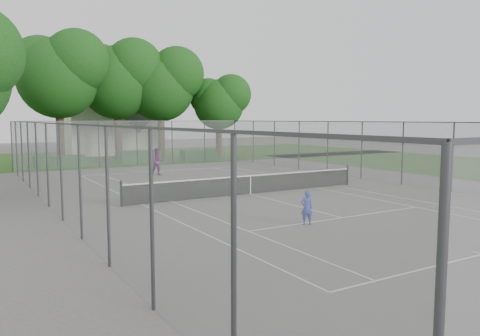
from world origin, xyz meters
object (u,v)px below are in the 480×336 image
tennis_net (250,184)px  house (108,112)px  woman_player (158,162)px  girl_player (307,208)px

tennis_net → house: size_ratio=1.18×
tennis_net → woman_player: bearing=96.7°
house → girl_player: bearing=-95.0°
girl_player → house: bearing=-78.7°
tennis_net → girl_player: (-1.85, -6.62, 0.09)m
house → woman_player: size_ratio=6.09×
house → woman_player: 21.29m
house → woman_player: bearing=-96.9°
tennis_net → woman_player: (-1.13, 9.53, 0.39)m
woman_player → girl_player: bearing=-84.0°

